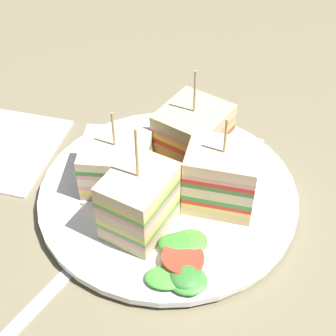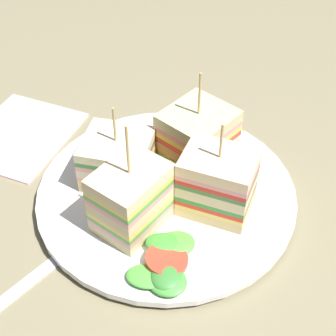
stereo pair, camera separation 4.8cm
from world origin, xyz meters
The scene contains 10 objects.
ground_plane centered at (0.00, 0.00, -0.90)cm, with size 99.75×74.71×1.80cm, color #807658.
plate centered at (0.00, 0.00, 0.78)cm, with size 25.42×25.42×1.29cm.
sandwich_wedge_0 centered at (4.05, -3.09, 4.44)cm, with size 8.18×7.90×11.29cm.
sandwich_wedge_1 centered at (2.17, 4.61, 4.46)cm, with size 7.07×7.90×9.94cm.
sandwich_wedge_2 centered at (-4.06, 3.09, 4.44)cm, with size 8.81×8.78×10.84cm.
sandwich_wedge_3 centered at (-1.90, -4.73, 3.69)cm, with size 7.18×7.67×8.58cm.
chip_pile centered at (-0.55, 1.11, 2.49)cm, with size 6.91×6.45×2.30cm.
salad_garnish centered at (8.99, -0.13, 1.85)cm, with size 7.84×6.51×1.39cm.
spoon centered at (6.29, -8.78, 0.40)cm, with size 12.46×11.40×1.00cm.
napkin centered at (-10.00, -16.73, 0.25)cm, with size 12.78×10.76×0.50cm, color silver.
Camera 1 is at (34.60, -4.93, 37.12)cm, focal length 54.35 mm.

